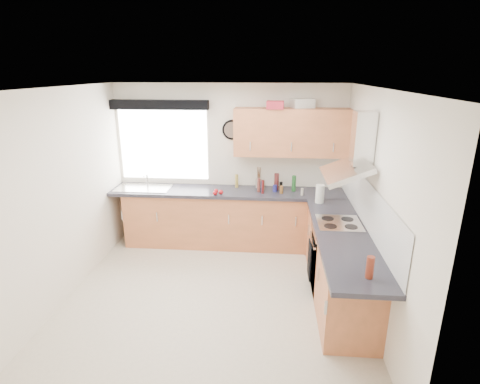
# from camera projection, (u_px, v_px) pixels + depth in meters

# --- Properties ---
(ground_plane) EXTENTS (3.60, 3.60, 0.00)m
(ground_plane) POSITION_uv_depth(u_px,v_px,m) (214.00, 297.00, 4.64)
(ground_plane) COLOR beige
(ceiling) EXTENTS (3.60, 3.60, 0.02)m
(ceiling) POSITION_uv_depth(u_px,v_px,m) (209.00, 88.00, 3.87)
(ceiling) COLOR white
(ceiling) RESTS_ON wall_back
(wall_back) EXTENTS (3.60, 0.02, 2.50)m
(wall_back) POSITION_uv_depth(u_px,v_px,m) (229.00, 164.00, 5.96)
(wall_back) COLOR silver
(wall_back) RESTS_ON ground_plane
(wall_front) EXTENTS (3.60, 0.02, 2.50)m
(wall_front) POSITION_uv_depth(u_px,v_px,m) (171.00, 290.00, 2.55)
(wall_front) COLOR silver
(wall_front) RESTS_ON ground_plane
(wall_left) EXTENTS (0.02, 3.60, 2.50)m
(wall_left) POSITION_uv_depth(u_px,v_px,m) (60.00, 198.00, 4.40)
(wall_left) COLOR silver
(wall_left) RESTS_ON ground_plane
(wall_right) EXTENTS (0.02, 3.60, 2.50)m
(wall_right) POSITION_uv_depth(u_px,v_px,m) (374.00, 207.00, 4.11)
(wall_right) COLOR silver
(wall_right) RESTS_ON ground_plane
(window) EXTENTS (1.40, 0.02, 1.10)m
(window) POSITION_uv_depth(u_px,v_px,m) (164.00, 145.00, 5.94)
(window) COLOR silver
(window) RESTS_ON wall_back
(window_blind) EXTENTS (1.50, 0.18, 0.14)m
(window_blind) POSITION_uv_depth(u_px,v_px,m) (159.00, 105.00, 5.66)
(window_blind) COLOR black
(window_blind) RESTS_ON wall_back
(splashback) EXTENTS (0.01, 3.00, 0.54)m
(splashback) POSITION_uv_depth(u_px,v_px,m) (366.00, 203.00, 4.41)
(splashback) COLOR white
(splashback) RESTS_ON wall_right
(base_cab_back) EXTENTS (3.00, 0.58, 0.86)m
(base_cab_back) POSITION_uv_depth(u_px,v_px,m) (222.00, 219.00, 5.94)
(base_cab_back) COLOR #A75D37
(base_cab_back) RESTS_ON ground_plane
(base_cab_corner) EXTENTS (0.60, 0.60, 0.86)m
(base_cab_corner) POSITION_uv_depth(u_px,v_px,m) (324.00, 222.00, 5.81)
(base_cab_corner) COLOR #A75D37
(base_cab_corner) RESTS_ON ground_plane
(base_cab_right) EXTENTS (0.58, 2.10, 0.86)m
(base_cab_right) POSITION_uv_depth(u_px,v_px,m) (339.00, 265.00, 4.53)
(base_cab_right) COLOR #A75D37
(base_cab_right) RESTS_ON ground_plane
(worktop_back) EXTENTS (3.60, 0.62, 0.05)m
(worktop_back) POSITION_uv_depth(u_px,v_px,m) (227.00, 192.00, 5.79)
(worktop_back) COLOR black
(worktop_back) RESTS_ON base_cab_back
(worktop_right) EXTENTS (0.62, 2.42, 0.05)m
(worktop_right) POSITION_uv_depth(u_px,v_px,m) (343.00, 236.00, 4.24)
(worktop_right) COLOR black
(worktop_right) RESTS_ON base_cab_right
(sink) EXTENTS (0.84, 0.46, 0.10)m
(sink) POSITION_uv_depth(u_px,v_px,m) (143.00, 186.00, 5.87)
(sink) COLOR silver
(sink) RESTS_ON worktop_back
(oven) EXTENTS (0.56, 0.58, 0.85)m
(oven) POSITION_uv_depth(u_px,v_px,m) (336.00, 259.00, 4.67)
(oven) COLOR black
(oven) RESTS_ON ground_plane
(hob_plate) EXTENTS (0.52, 0.52, 0.01)m
(hob_plate) POSITION_uv_depth(u_px,v_px,m) (339.00, 223.00, 4.52)
(hob_plate) COLOR silver
(hob_plate) RESTS_ON worktop_right
(extractor_hood) EXTENTS (0.52, 0.78, 0.66)m
(extractor_hood) POSITION_uv_depth(u_px,v_px,m) (354.00, 154.00, 4.25)
(extractor_hood) COLOR silver
(extractor_hood) RESTS_ON wall_right
(upper_cabinets) EXTENTS (1.70, 0.35, 0.70)m
(upper_cabinets) POSITION_uv_depth(u_px,v_px,m) (291.00, 132.00, 5.55)
(upper_cabinets) COLOR #A75D37
(upper_cabinets) RESTS_ON wall_back
(washing_machine) EXTENTS (0.53, 0.51, 0.78)m
(washing_machine) POSITION_uv_depth(u_px,v_px,m) (196.00, 220.00, 6.00)
(washing_machine) COLOR silver
(washing_machine) RESTS_ON ground_plane
(wall_clock) EXTENTS (0.31, 0.04, 0.31)m
(wall_clock) POSITION_uv_depth(u_px,v_px,m) (232.00, 130.00, 5.74)
(wall_clock) COLOR black
(wall_clock) RESTS_ON wall_back
(casserole) EXTENTS (0.37, 0.32, 0.13)m
(casserole) POSITION_uv_depth(u_px,v_px,m) (302.00, 103.00, 5.49)
(casserole) COLOR silver
(casserole) RESTS_ON upper_cabinets
(storage_box) EXTENTS (0.25, 0.21, 0.11)m
(storage_box) POSITION_uv_depth(u_px,v_px,m) (275.00, 105.00, 5.34)
(storage_box) COLOR maroon
(storage_box) RESTS_ON upper_cabinets
(utensil_pot) EXTENTS (0.12, 0.12, 0.14)m
(utensil_pot) POSITION_uv_depth(u_px,v_px,m) (259.00, 183.00, 5.91)
(utensil_pot) COLOR gray
(utensil_pot) RESTS_ON worktop_back
(kitchen_roll) EXTENTS (0.14, 0.14, 0.26)m
(kitchen_roll) POSITION_uv_depth(u_px,v_px,m) (320.00, 194.00, 5.20)
(kitchen_roll) COLOR silver
(kitchen_roll) RESTS_ON worktop_right
(tomato_cluster) EXTENTS (0.19, 0.19, 0.07)m
(tomato_cluster) POSITION_uv_depth(u_px,v_px,m) (217.00, 192.00, 5.59)
(tomato_cluster) COLOR #9E0C12
(tomato_cluster) RESTS_ON worktop_back
(jar_0) EXTENTS (0.06, 0.06, 0.24)m
(jar_0) POSITION_uv_depth(u_px,v_px,m) (294.00, 183.00, 5.71)
(jar_0) COLOR #1D5120
(jar_0) RESTS_ON worktop_back
(jar_1) EXTENTS (0.04, 0.04, 0.11)m
(jar_1) POSITION_uv_depth(u_px,v_px,m) (302.00, 192.00, 5.53)
(jar_1) COLOR #ADA494
(jar_1) RESTS_ON worktop_back
(jar_2) EXTENTS (0.04, 0.04, 0.21)m
(jar_2) POSITION_uv_depth(u_px,v_px,m) (263.00, 187.00, 5.60)
(jar_2) COLOR #4E1011
(jar_2) RESTS_ON worktop_back
(jar_3) EXTENTS (0.04, 0.04, 0.17)m
(jar_3) POSITION_uv_depth(u_px,v_px,m) (262.00, 187.00, 5.67)
(jar_3) COLOR navy
(jar_3) RESTS_ON worktop_back
(jar_4) EXTENTS (0.05, 0.05, 0.12)m
(jar_4) POSITION_uv_depth(u_px,v_px,m) (281.00, 190.00, 5.62)
(jar_4) COLOR brown
(jar_4) RESTS_ON worktop_back
(jar_5) EXTENTS (0.04, 0.04, 0.15)m
(jar_5) POSITION_uv_depth(u_px,v_px,m) (263.00, 185.00, 5.79)
(jar_5) COLOR brown
(jar_5) RESTS_ON worktop_back
(jar_6) EXTENTS (0.07, 0.07, 0.26)m
(jar_6) POSITION_uv_depth(u_px,v_px,m) (276.00, 181.00, 5.79)
(jar_6) COLOR #4F1D1C
(jar_6) RESTS_ON worktop_back
(jar_7) EXTENTS (0.05, 0.05, 0.14)m
(jar_7) POSITION_uv_depth(u_px,v_px,m) (281.00, 186.00, 5.73)
(jar_7) COLOR black
(jar_7) RESTS_ON worktop_back
(jar_8) EXTENTS (0.06, 0.06, 0.10)m
(jar_8) POSITION_uv_depth(u_px,v_px,m) (275.00, 188.00, 5.70)
(jar_8) COLOR navy
(jar_8) RESTS_ON worktop_back
(jar_9) EXTENTS (0.05, 0.05, 0.21)m
(jar_9) POSITION_uv_depth(u_px,v_px,m) (259.00, 185.00, 5.68)
(jar_9) COLOR #592620
(jar_9) RESTS_ON worktop_back
(jar_10) EXTENTS (0.05, 0.05, 0.21)m
(jar_10) POSITION_uv_depth(u_px,v_px,m) (237.00, 181.00, 5.90)
(jar_10) COLOR olive
(jar_10) RESTS_ON worktop_back
(bottle_0) EXTENTS (0.07, 0.07, 0.21)m
(bottle_0) POSITION_uv_depth(u_px,v_px,m) (370.00, 267.00, 3.31)
(bottle_0) COLOR maroon
(bottle_0) RESTS_ON worktop_right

